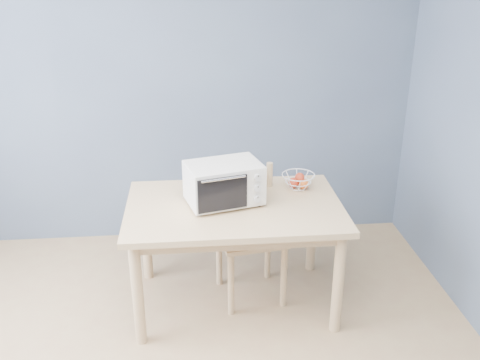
{
  "coord_description": "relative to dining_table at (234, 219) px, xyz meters",
  "views": [
    {
      "loc": [
        0.21,
        -1.92,
        2.25
      ],
      "look_at": [
        0.51,
        1.19,
        0.93
      ],
      "focal_mm": 40.0,
      "sensor_mm": 36.0,
      "label": 1
    }
  ],
  "objects": [
    {
      "name": "dining_chair",
      "position": [
        0.11,
        0.12,
        -0.19
      ],
      "size": [
        0.49,
        0.49,
        0.92
      ],
      "rotation": [
        0.0,
        0.0,
        0.16
      ],
      "color": "#DBBD83",
      "rests_on": "ground"
    },
    {
      "name": "room",
      "position": [
        -0.47,
        -1.2,
        0.65
      ],
      "size": [
        4.01,
        4.51,
        2.61
      ],
      "color": "tan",
      "rests_on": "ground"
    },
    {
      "name": "fruit_basket",
      "position": [
        0.46,
        0.22,
        0.16
      ],
      "size": [
        0.25,
        0.25,
        0.12
      ],
      "rotation": [
        0.0,
        0.0,
        -0.08
      ],
      "color": "white",
      "rests_on": "dining_table"
    },
    {
      "name": "toaster_oven",
      "position": [
        -0.08,
        0.03,
        0.25
      ],
      "size": [
        0.53,
        0.45,
        0.28
      ],
      "rotation": [
        0.0,
        0.0,
        0.26
      ],
      "color": "silver",
      "rests_on": "dining_table"
    },
    {
      "name": "dining_table",
      "position": [
        0.0,
        0.0,
        0.0
      ],
      "size": [
        1.4,
        0.9,
        0.75
      ],
      "color": "#DBBD83",
      "rests_on": "ground"
    }
  ]
}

